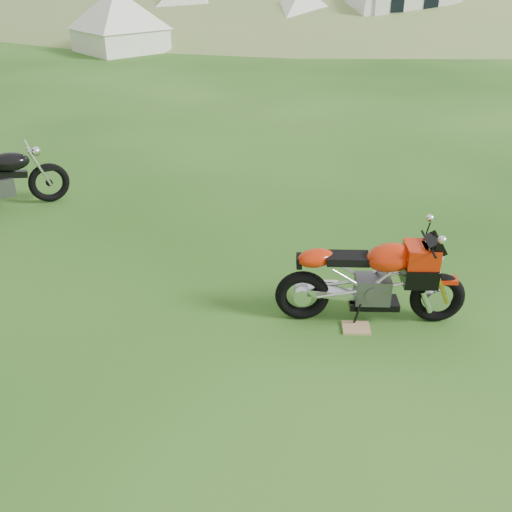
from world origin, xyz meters
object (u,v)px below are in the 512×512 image
object	(u,v)px
plywood_board	(356,328)
tent_mid	(188,4)
tent_left	(118,18)
caravan	(402,13)
tent_right	(302,11)
sport_motorcycle	(372,273)

from	to	relation	value
plywood_board	tent_mid	size ratio (longest dim) A/B	0.10
tent_left	caravan	world-z (taller)	tent_left
tent_left	tent_right	bearing A→B (deg)	-18.86
tent_left	tent_mid	world-z (taller)	tent_mid
tent_mid	caravan	world-z (taller)	tent_mid
tent_right	caravan	xyz separation A→B (m)	(4.00, -1.24, -0.09)
tent_mid	tent_right	distance (m)	5.26
sport_motorcycle	tent_left	size ratio (longest dim) A/B	0.68
caravan	plywood_board	bearing A→B (deg)	-122.79
sport_motorcycle	plywood_board	xyz separation A→B (m)	(-0.19, -0.13, -0.55)
sport_motorcycle	plywood_board	bearing A→B (deg)	-126.87
tent_left	plywood_board	bearing A→B (deg)	-112.70
sport_motorcycle	tent_right	bearing A→B (deg)	89.80
tent_left	tent_mid	distance (m)	5.25
caravan	sport_motorcycle	bearing A→B (deg)	-122.53
plywood_board	tent_mid	world-z (taller)	tent_mid
sport_motorcycle	tent_left	xyz separation A→B (m)	(-0.69, 18.78, 0.62)
sport_motorcycle	plywood_board	distance (m)	0.59
tent_right	caravan	bearing A→B (deg)	-20.23
plywood_board	tent_left	world-z (taller)	tent_left
sport_motorcycle	caravan	size ratio (longest dim) A/B	0.41
tent_mid	tent_right	size ratio (longest dim) A/B	1.10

